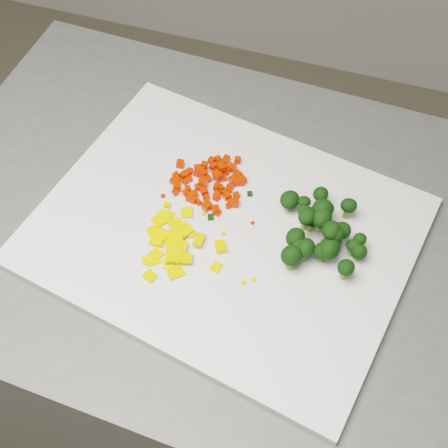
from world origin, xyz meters
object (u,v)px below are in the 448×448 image
(counter_block, at_px, (223,348))
(cutting_board, at_px, (224,231))
(carrot_pile, at_px, (210,176))
(broccoli_pile, at_px, (316,229))
(pepper_pile, at_px, (179,243))

(counter_block, relative_size, cutting_board, 1.80)
(carrot_pile, bearing_deg, counter_block, -55.53)
(cutting_board, relative_size, broccoli_pile, 3.75)
(cutting_board, relative_size, carrot_pile, 4.50)
(pepper_pile, height_order, broccoli_pile, broccoli_pile)
(counter_block, bearing_deg, broccoli_pile, -1.30)
(cutting_board, relative_size, pepper_pile, 3.88)
(cutting_board, bearing_deg, carrot_pile, 121.32)
(cutting_board, bearing_deg, counter_block, 111.62)
(cutting_board, distance_m, carrot_pile, 0.09)
(counter_block, bearing_deg, carrot_pile, 124.47)
(counter_block, distance_m, carrot_pile, 0.48)
(counter_block, xyz_separation_m, carrot_pile, (-0.04, 0.05, 0.48))
(cutting_board, bearing_deg, broccoli_pile, 7.48)
(carrot_pile, distance_m, pepper_pile, 0.12)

